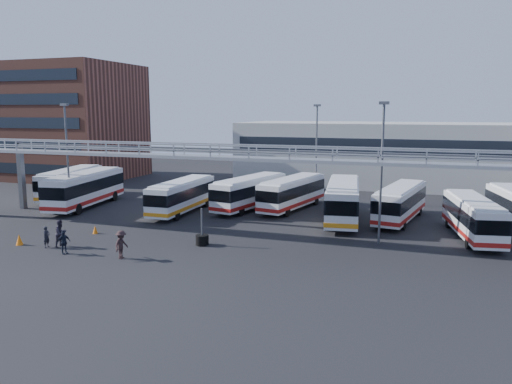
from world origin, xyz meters
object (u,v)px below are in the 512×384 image
(pedestrian_a, at_px, (47,237))
(light_pole_back, at_px, (316,148))
(bus_4, at_px, (250,191))
(bus_7, at_px, (400,202))
(bus_0, at_px, (71,182))
(cone_left, at_px, (19,240))
(bus_6, at_px, (343,200))
(tire_stack, at_px, (202,239))
(pedestrian_b, at_px, (61,233))
(bus_5, at_px, (292,192))
(pedestrian_d, at_px, (64,242))
(light_pole_left, at_px, (67,153))
(bus_8, at_px, (473,216))
(bus_3, at_px, (182,195))
(bus_1, at_px, (86,188))
(cone_right, at_px, (95,230))
(pedestrian_c, at_px, (121,245))
(light_pole_mid, at_px, (382,165))

(pedestrian_a, bearing_deg, light_pole_back, -33.35)
(bus_4, xyz_separation_m, bus_7, (14.24, -0.82, -0.03))
(bus_0, height_order, cone_left, bus_0)
(bus_7, bearing_deg, pedestrian_a, -133.72)
(bus_6, relative_size, tire_stack, 4.35)
(bus_4, relative_size, pedestrian_b, 5.52)
(bus_5, xyz_separation_m, bus_6, (5.53, -3.60, 0.18))
(pedestrian_d, bearing_deg, light_pole_left, 60.95)
(light_pole_back, distance_m, bus_6, 10.11)
(bus_6, height_order, pedestrian_b, bus_6)
(pedestrian_b, xyz_separation_m, tire_stack, (9.31, 3.66, -0.52))
(bus_8, bearing_deg, pedestrian_d, -162.90)
(bus_3, height_order, tire_stack, bus_3)
(bus_5, distance_m, pedestrian_a, 22.93)
(bus_1, height_order, bus_3, bus_1)
(cone_left, bearing_deg, bus_5, 51.52)
(bus_4, height_order, cone_right, bus_4)
(bus_5, relative_size, pedestrian_d, 6.57)
(light_pole_back, xyz_separation_m, bus_4, (-5.25, -5.84, -3.97))
(bus_8, height_order, pedestrian_c, bus_8)
(light_pole_left, xyz_separation_m, bus_7, (28.99, 7.34, -4.00))
(bus_3, bearing_deg, light_pole_back, 41.03)
(light_pole_mid, bearing_deg, bus_5, 132.09)
(light_pole_back, bearing_deg, bus_0, -165.53)
(bus_1, xyz_separation_m, pedestrian_b, (7.88, -12.93, -0.97))
(light_pole_mid, bearing_deg, pedestrian_d, -154.08)
(bus_0, distance_m, cone_left, 19.64)
(bus_5, xyz_separation_m, bus_8, (15.76, -6.25, -0.05))
(bus_1, bearing_deg, bus_6, -4.28)
(light_pole_back, height_order, tire_stack, light_pole_back)
(bus_7, relative_size, tire_stack, 3.92)
(bus_3, relative_size, cone_right, 16.23)
(bus_5, height_order, cone_left, bus_5)
(pedestrian_b, distance_m, pedestrian_c, 5.87)
(bus_3, height_order, pedestrian_b, bus_3)
(bus_1, xyz_separation_m, cone_right, (7.77, -8.97, -1.63))
(bus_0, bearing_deg, bus_4, -9.31)
(pedestrian_a, relative_size, pedestrian_b, 0.79)
(bus_1, bearing_deg, pedestrian_d, -65.59)
(pedestrian_a, bearing_deg, light_pole_left, 28.63)
(light_pole_mid, distance_m, pedestrian_c, 18.71)
(light_pole_left, bearing_deg, bus_5, 26.29)
(bus_8, bearing_deg, bus_4, 155.09)
(pedestrian_a, bearing_deg, pedestrian_c, -97.41)
(light_pole_left, distance_m, bus_8, 34.86)
(light_pole_mid, xyz_separation_m, pedestrian_a, (-22.06, -8.75, -4.96))
(tire_stack, bearing_deg, pedestrian_b, -158.51)
(pedestrian_a, distance_m, pedestrian_d, 2.39)
(cone_right, bearing_deg, bus_6, 31.64)
(pedestrian_a, bearing_deg, bus_8, -68.64)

